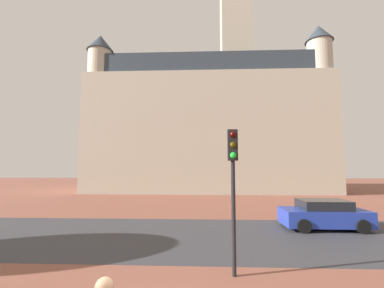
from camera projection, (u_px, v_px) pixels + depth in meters
name	position (u px, v px, depth m)	size (l,w,h in m)	color
ground_plane	(196.00, 228.00, 13.01)	(120.00, 120.00, 0.00)	brown
street_asphalt_strip	(195.00, 236.00, 11.58)	(120.00, 7.22, 0.00)	#38383D
landmark_building	(210.00, 123.00, 35.09)	(29.62, 12.16, 35.45)	#B2A893
car_blue	(324.00, 215.00, 12.94)	(4.01, 2.12, 1.40)	#23389E
traffic_light_pole	(233.00, 172.00, 7.50)	(0.28, 0.34, 4.11)	black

